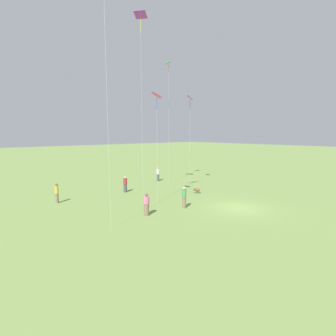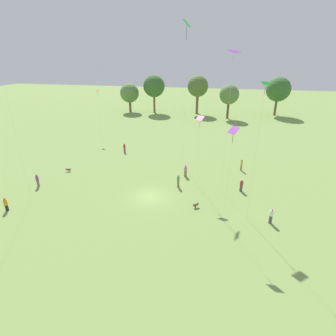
# 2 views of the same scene
# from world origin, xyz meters

# --- Properties ---
(ground_plane) EXTENTS (240.00, 240.00, 0.00)m
(ground_plane) POSITION_xyz_m (0.00, 0.00, 0.00)
(ground_plane) COLOR #7A994C
(tree_0) EXTENTS (5.86, 5.86, 8.78)m
(tree_0) POSITION_xyz_m (-20.97, 51.75, 5.81)
(tree_0) COLOR brown
(tree_0) RESTS_ON ground_plane
(tree_1) EXTENTS (6.58, 6.58, 11.32)m
(tree_1) POSITION_xyz_m (-13.15, 52.54, 7.99)
(tree_1) COLOR brown
(tree_1) RESTS_ON ground_plane
(tree_2) EXTENTS (6.22, 6.22, 11.31)m
(tree_2) POSITION_xyz_m (0.27, 53.56, 8.12)
(tree_2) COLOR brown
(tree_2) RESTS_ON ground_plane
(tree_3) EXTENTS (5.44, 5.44, 9.46)m
(tree_3) POSITION_xyz_m (9.67, 48.50, 6.69)
(tree_3) COLOR brown
(tree_3) RESTS_ON ground_plane
(tree_4) EXTENTS (7.02, 7.02, 11.11)m
(tree_4) POSITION_xyz_m (23.76, 55.96, 7.56)
(tree_4) COLOR brown
(tree_4) RESTS_ON ground_plane
(person_0) EXTENTS (0.47, 0.47, 1.76)m
(person_0) POSITION_xyz_m (-9.37, 15.47, 0.87)
(person_0) COLOR #4C4C51
(person_0) RESTS_ON ground_plane
(person_1) EXTENTS (0.48, 0.48, 1.74)m
(person_1) POSITION_xyz_m (11.64, 4.11, 0.86)
(person_1) COLOR #4C4C51
(person_1) RESTS_ON ground_plane
(person_2) EXTENTS (0.40, 0.40, 1.87)m
(person_2) POSITION_xyz_m (3.05, 3.57, 0.94)
(person_2) COLOR #847056
(person_2) RESTS_ON ground_plane
(person_3) EXTENTS (0.65, 0.65, 1.78)m
(person_3) POSITION_xyz_m (3.53, 7.23, 0.87)
(person_3) COLOR #847056
(person_3) RESTS_ON ground_plane
(person_4) EXTENTS (0.55, 0.55, 1.82)m
(person_4) POSITION_xyz_m (-16.31, -0.37, 0.91)
(person_4) COLOR #847056
(person_4) RESTS_ON ground_plane
(person_5) EXTENTS (0.51, 0.51, 1.68)m
(person_5) POSITION_xyz_m (-15.94, -6.64, 0.82)
(person_5) COLOR #232328
(person_5) RESTS_ON ground_plane
(person_6) EXTENTS (0.44, 0.44, 1.85)m
(person_6) POSITION_xyz_m (14.50, -2.79, 0.92)
(person_6) COLOR #4C4C51
(person_6) RESTS_ON ground_plane
(person_7) EXTENTS (0.43, 0.43, 1.85)m
(person_7) POSITION_xyz_m (11.95, 11.24, 0.94)
(person_7) COLOR #847056
(person_7) RESTS_ON ground_plane
(kite_0) EXTENTS (0.95, 0.92, 14.93)m
(kite_0) POSITION_xyz_m (12.00, -2.50, 13.70)
(kite_0) COLOR green
(kite_0) RESTS_ON ground_plane
(kite_1) EXTENTS (1.16, 1.11, 9.92)m
(kite_1) POSITION_xyz_m (5.59, 4.49, 9.34)
(kite_1) COLOR #E54C99
(kite_1) RESTS_ON ground_plane
(kite_2) EXTENTS (1.07, 1.41, 21.47)m
(kite_2) POSITION_xyz_m (2.63, 10.85, 20.22)
(kite_2) COLOR green
(kite_2) RESTS_ON ground_plane
(kite_4) EXTENTS (1.58, 1.57, 17.66)m
(kite_4) POSITION_xyz_m (9.04, 3.63, 16.82)
(kite_4) COLOR purple
(kite_4) RESTS_ON ground_plane
(kite_5) EXTENTS (0.84, 0.82, 10.22)m
(kite_5) POSITION_xyz_m (-17.98, 24.11, 9.46)
(kite_5) COLOR red
(kite_5) RESTS_ON ground_plane
(kite_6) EXTENTS (1.15, 1.15, 10.83)m
(kite_6) POSITION_xyz_m (9.52, -3.67, 10.14)
(kite_6) COLOR purple
(kite_6) RESTS_ON ground_plane
(dog_0) EXTENTS (0.82, 0.44, 0.51)m
(dog_0) POSITION_xyz_m (-14.99, 5.14, 0.34)
(dog_0) COLOR brown
(dog_0) RESTS_ON ground_plane
(dog_1) EXTENTS (0.69, 0.66, 0.58)m
(dog_1) POSITION_xyz_m (6.11, -1.33, 0.38)
(dog_1) COLOR brown
(dog_1) RESTS_ON ground_plane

